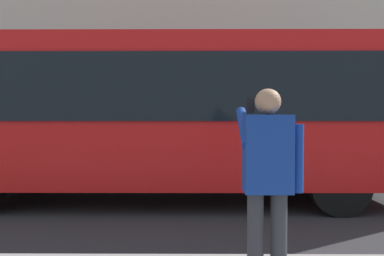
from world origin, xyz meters
The scene contains 4 objects.
ground_plane centered at (0.00, 0.00, 0.00)m, with size 60.00×60.00×0.00m, color #2B2B2D.
building_facade_far centered at (-0.02, -6.80, 5.99)m, with size 28.00×1.55×12.00m.
red_bus centered at (1.19, 0.35, 1.68)m, with size 9.05×2.54×3.08m.
pedestrian_photographer centered at (-0.08, 4.24, 1.14)m, with size 0.53×0.52×1.70m.
Camera 1 is at (0.54, 7.30, 1.61)m, focal length 33.68 mm.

